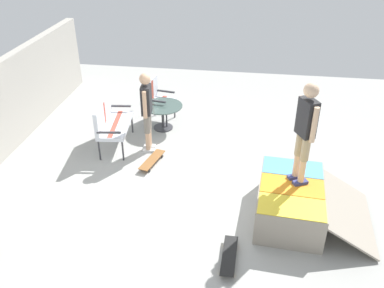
% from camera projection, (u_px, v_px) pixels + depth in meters
% --- Properties ---
extents(ground_plane, '(12.00, 12.00, 0.10)m').
position_uv_depth(ground_plane, '(194.00, 187.00, 7.65)').
color(ground_plane, '#A8A8A3').
extents(skate_ramp, '(1.74, 1.94, 0.61)m').
position_uv_depth(skate_ramp, '(292.00, 201.00, 6.72)').
color(skate_ramp, gray).
rests_on(skate_ramp, ground_plane).
extents(patio_bench, '(1.30, 0.69, 1.02)m').
position_uv_depth(patio_bench, '(110.00, 119.00, 8.56)').
color(patio_bench, '#38383D').
rests_on(patio_bench, ground_plane).
extents(patio_chair_near_house, '(0.70, 0.64, 1.02)m').
position_uv_depth(patio_chair_near_house, '(156.00, 96.00, 9.58)').
color(patio_chair_near_house, '#38383D').
rests_on(patio_chair_near_house, ground_plane).
extents(patio_table, '(0.90, 0.90, 0.57)m').
position_uv_depth(patio_table, '(163.00, 112.00, 9.34)').
color(patio_table, '#38383D').
rests_on(patio_table, ground_plane).
extents(person_watching, '(0.48, 0.26, 1.68)m').
position_uv_depth(person_watching, '(147.00, 107.00, 8.24)').
color(person_watching, silver).
rests_on(person_watching, ground_plane).
extents(person_skater, '(0.44, 0.34, 1.68)m').
position_uv_depth(person_skater, '(306.00, 127.00, 6.19)').
color(person_skater, navy).
rests_on(person_skater, skate_ramp).
extents(skateboard_by_bench, '(0.82, 0.39, 0.10)m').
position_uv_depth(skateboard_by_bench, '(152.00, 160.00, 8.20)').
color(skateboard_by_bench, brown).
rests_on(skateboard_by_bench, ground_plane).
extents(skateboard_spare, '(0.80, 0.22, 0.10)m').
position_uv_depth(skateboard_spare, '(229.00, 256.00, 5.98)').
color(skateboard_spare, black).
rests_on(skateboard_spare, ground_plane).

